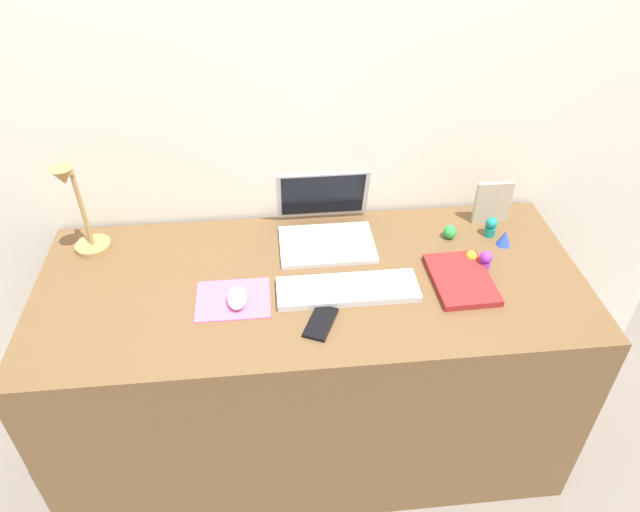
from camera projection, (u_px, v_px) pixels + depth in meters
name	position (u px, v px, depth m)	size (l,w,h in m)	color
ground_plane	(313.00, 430.00, 2.20)	(6.00, 6.00, 0.00)	slate
back_wall	(301.00, 203.00, 2.02)	(2.83, 0.05, 1.53)	silver
desk	(312.00, 364.00, 1.97)	(1.63, 0.69, 0.74)	brown
laptop	(325.00, 222.00, 1.88)	(0.30, 0.27, 0.21)	silver
keyboard	(348.00, 289.00, 1.69)	(0.41, 0.13, 0.02)	silver
mousepad	(233.00, 299.00, 1.67)	(0.21, 0.17, 0.00)	pink
mouse	(237.00, 298.00, 1.65)	(0.06, 0.10, 0.03)	silver
cell_phone	(321.00, 323.00, 1.59)	(0.06, 0.13, 0.01)	black
desk_lamp	(80.00, 212.00, 1.74)	(0.11, 0.15, 0.33)	#A5844C
notebook_pad	(461.00, 279.00, 1.73)	(0.17, 0.24, 0.02)	maroon
picture_frame	(493.00, 203.00, 1.93)	(0.12, 0.02, 0.15)	#B2A58C
toy_figurine_purple	(486.00, 259.00, 1.76)	(0.04, 0.04, 0.06)	purple
toy_figurine_teal	(491.00, 226.00, 1.89)	(0.04, 0.04, 0.07)	teal
toy_figurine_blue	(504.00, 238.00, 1.86)	(0.05, 0.05, 0.05)	blue
toy_figurine_green	(450.00, 232.00, 1.89)	(0.04, 0.04, 0.05)	green
toy_figurine_yellow	(471.00, 256.00, 1.80)	(0.03, 0.03, 0.04)	yellow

